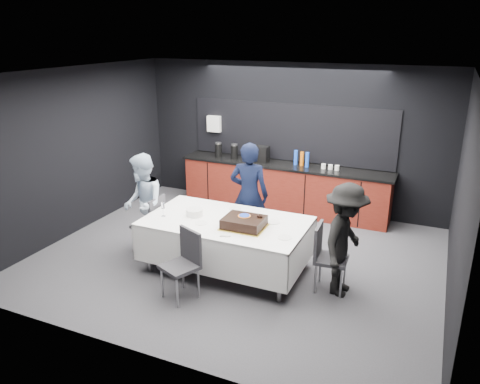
# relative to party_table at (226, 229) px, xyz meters

# --- Properties ---
(ground) EXTENTS (6.00, 6.00, 0.00)m
(ground) POSITION_rel_party_table_xyz_m (0.00, 0.40, -0.64)
(ground) COLOR #424247
(ground) RESTS_ON ground
(room_shell) EXTENTS (6.04, 5.04, 2.82)m
(room_shell) POSITION_rel_party_table_xyz_m (0.00, 0.40, 1.22)
(room_shell) COLOR white
(room_shell) RESTS_ON ground
(kitchenette) EXTENTS (4.10, 0.64, 2.05)m
(kitchenette) POSITION_rel_party_table_xyz_m (-0.02, 2.62, -0.10)
(kitchenette) COLOR #57150D
(kitchenette) RESTS_ON ground
(party_table) EXTENTS (2.32, 1.32, 0.78)m
(party_table) POSITION_rel_party_table_xyz_m (0.00, 0.00, 0.00)
(party_table) COLOR #99999E
(party_table) RESTS_ON ground
(cake_assembly) EXTENTS (0.60, 0.49, 0.18)m
(cake_assembly) POSITION_rel_party_table_xyz_m (0.34, -0.13, 0.21)
(cake_assembly) COLOR gold
(cake_assembly) RESTS_ON party_table
(plate_stack) EXTENTS (0.24, 0.24, 0.10)m
(plate_stack) POSITION_rel_party_table_xyz_m (-0.50, -0.02, 0.19)
(plate_stack) COLOR white
(plate_stack) RESTS_ON party_table
(loose_plate_near) EXTENTS (0.18, 0.18, 0.01)m
(loose_plate_near) POSITION_rel_party_table_xyz_m (-0.27, -0.24, 0.14)
(loose_plate_near) COLOR white
(loose_plate_near) RESTS_ON party_table
(loose_plate_right_a) EXTENTS (0.18, 0.18, 0.01)m
(loose_plate_right_a) POSITION_rel_party_table_xyz_m (0.65, 0.20, 0.14)
(loose_plate_right_a) COLOR white
(loose_plate_right_a) RESTS_ON party_table
(loose_plate_right_b) EXTENTS (0.19, 0.19, 0.01)m
(loose_plate_right_b) POSITION_rel_party_table_xyz_m (0.96, -0.22, 0.14)
(loose_plate_right_b) COLOR white
(loose_plate_right_b) RESTS_ON party_table
(loose_plate_far) EXTENTS (0.19, 0.19, 0.01)m
(loose_plate_far) POSITION_rel_party_table_xyz_m (-0.06, 0.46, 0.14)
(loose_plate_far) COLOR white
(loose_plate_far) RESTS_ON party_table
(fork_pile) EXTENTS (0.17, 0.14, 0.02)m
(fork_pile) POSITION_rel_party_table_xyz_m (0.22, -0.48, 0.15)
(fork_pile) COLOR white
(fork_pile) RESTS_ON party_table
(champagne_flute) EXTENTS (0.06, 0.06, 0.22)m
(champagne_flute) POSITION_rel_party_table_xyz_m (-0.90, -0.23, 0.30)
(champagne_flute) COLOR white
(champagne_flute) RESTS_ON party_table
(chair_left) EXTENTS (0.42, 0.42, 0.92)m
(chair_left) POSITION_rel_party_table_xyz_m (-1.32, 0.06, -0.11)
(chair_left) COLOR #2C2B30
(chair_left) RESTS_ON ground
(chair_right) EXTENTS (0.44, 0.44, 0.92)m
(chair_right) POSITION_rel_party_table_xyz_m (1.45, 0.05, -0.11)
(chair_right) COLOR #2C2B30
(chair_right) RESTS_ON ground
(chair_near) EXTENTS (0.55, 0.55, 0.92)m
(chair_near) POSITION_rel_party_table_xyz_m (-0.19, -0.88, -0.11)
(chair_near) COLOR #2C2B30
(chair_near) RESTS_ON ground
(person_center) EXTENTS (0.68, 0.50, 1.72)m
(person_center) POSITION_rel_party_table_xyz_m (-0.03, 0.93, 0.22)
(person_center) COLOR black
(person_center) RESTS_ON ground
(person_left) EXTENTS (0.94, 0.97, 1.58)m
(person_left) POSITION_rel_party_table_xyz_m (-1.45, 0.05, 0.15)
(person_left) COLOR #AFC4DC
(person_left) RESTS_ON ground
(person_right) EXTENTS (0.66, 1.04, 1.54)m
(person_right) POSITION_rel_party_table_xyz_m (1.70, 0.04, 0.13)
(person_right) COLOR black
(person_right) RESTS_ON ground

